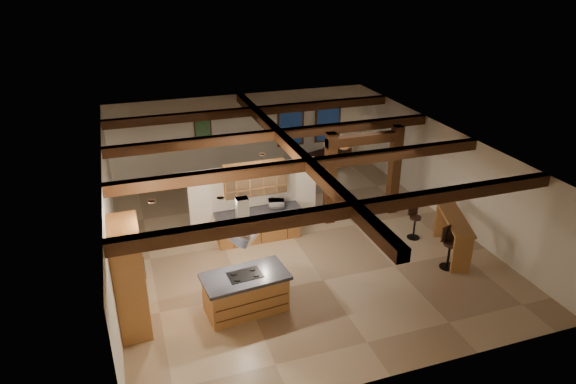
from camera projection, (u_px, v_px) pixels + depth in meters
name	position (u px, v px, depth m)	size (l,w,h in m)	color
ground	(292.00, 235.00, 15.33)	(12.00, 12.00, 0.00)	tan
room_walls	(292.00, 181.00, 14.59)	(12.00, 12.00, 12.00)	white
ceiling_beams	(292.00, 148.00, 14.18)	(10.00, 12.00, 0.28)	#3E1F0F
timber_posts	(363.00, 165.00, 15.76)	(2.50, 0.30, 2.90)	#3E1F0F
partition_wall	(254.00, 200.00, 15.01)	(3.80, 0.18, 2.20)	white
pantry_cabinet	(130.00, 276.00, 11.23)	(0.67, 1.60, 2.40)	#A97A36
back_counter	(258.00, 225.00, 14.94)	(2.50, 0.66, 0.94)	#A97A36
upper_display_cabinet	(255.00, 179.00, 14.54)	(1.80, 0.36, 0.95)	#A97A36
range_hood	(244.00, 244.00, 11.36)	(1.10, 1.10, 1.40)	silver
back_windows	(309.00, 123.00, 20.64)	(2.70, 0.07, 1.70)	#3E1F0F
framed_art	(203.00, 129.00, 19.30)	(0.65, 0.05, 0.85)	#3E1F0F
recessed_cans	(215.00, 183.00, 11.73)	(3.16, 2.46, 0.03)	silver
kitchen_island	(246.00, 292.00, 11.90)	(2.05, 1.23, 0.97)	#A97A36
dining_table	(256.00, 197.00, 17.03)	(1.89, 1.05, 0.66)	#391A0E
sofa	(315.00, 155.00, 20.80)	(1.85, 0.72, 0.54)	black
microwave	(276.00, 204.00, 14.86)	(0.45, 0.30, 0.25)	#B2B1B6
bar_counter	(453.00, 229.00, 14.09)	(1.26, 2.21, 1.13)	#A97A36
side_table	(343.00, 154.00, 20.86)	(0.46, 0.46, 0.58)	#3E1F0F
table_lamp	(344.00, 142.00, 20.65)	(0.26, 0.26, 0.31)	black
bar_stool_a	(448.00, 248.00, 13.52)	(0.43, 0.45, 1.17)	black
bar_stool_b	(453.00, 249.00, 13.58)	(0.37, 0.37, 1.05)	black
bar_stool_c	(414.00, 221.00, 15.01)	(0.37, 0.37, 1.06)	black
dining_chairs	(255.00, 191.00, 16.94)	(1.93, 1.93, 1.06)	#3E1F0F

